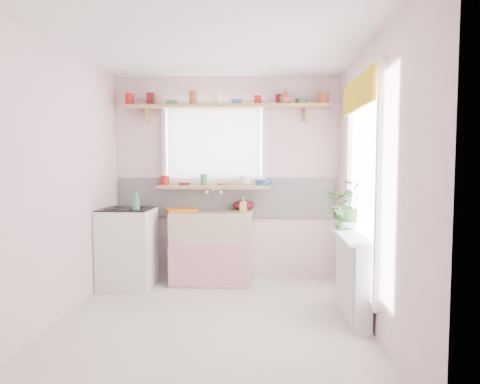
{
  "coord_description": "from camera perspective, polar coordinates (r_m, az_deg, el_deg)",
  "views": [
    {
      "loc": [
        0.45,
        -3.76,
        1.44
      ],
      "look_at": [
        0.23,
        0.55,
        1.14
      ],
      "focal_mm": 32.0,
      "sensor_mm": 36.0,
      "label": 1
    }
  ],
  "objects": [
    {
      "name": "room",
      "position": [
        4.63,
        5.58,
        3.07
      ],
      "size": [
        3.2,
        3.2,
        3.2
      ],
      "color": "silver",
      "rests_on": "ground"
    },
    {
      "name": "sink_unit",
      "position": [
        5.19,
        -3.76,
        -7.25
      ],
      "size": [
        0.95,
        0.65,
        1.11
      ],
      "color": "white",
      "rests_on": "ground"
    },
    {
      "name": "cooker",
      "position": [
        5.15,
        -14.73,
        -7.14
      ],
      "size": [
        0.58,
        0.58,
        0.93
      ],
      "color": "white",
      "rests_on": "ground"
    },
    {
      "name": "radiator_ledge",
      "position": [
        4.18,
        14.82,
        -10.62
      ],
      "size": [
        0.22,
        0.95,
        0.78
      ],
      "color": "white",
      "rests_on": "ground"
    },
    {
      "name": "windowsill",
      "position": [
        5.29,
        -3.56,
        0.7
      ],
      "size": [
        1.4,
        0.22,
        0.04
      ],
      "primitive_type": "cube",
      "color": "tan",
      "rests_on": "room"
    },
    {
      "name": "pine_shelf",
      "position": [
        5.29,
        -1.97,
        11.33
      ],
      "size": [
        2.52,
        0.24,
        0.04
      ],
      "primitive_type": "cube",
      "color": "tan",
      "rests_on": "room"
    },
    {
      "name": "shelf_crockery",
      "position": [
        5.31,
        -2.23,
        12.13
      ],
      "size": [
        2.47,
        0.11,
        0.12
      ],
      "color": "red",
      "rests_on": "pine_shelf"
    },
    {
      "name": "sill_crockery",
      "position": [
        5.29,
        -4.1,
        1.5
      ],
      "size": [
        1.35,
        0.11,
        0.12
      ],
      "color": "red",
      "rests_on": "windowsill"
    },
    {
      "name": "dish_tray",
      "position": [
        5.22,
        -7.83,
        -2.38
      ],
      "size": [
        0.42,
        0.38,
        0.03
      ],
      "primitive_type": "cube",
      "rotation": [
        0.0,
        0.0,
        0.41
      ],
      "color": "orange",
      "rests_on": "sink_unit"
    },
    {
      "name": "colander",
      "position": [
        5.29,
        0.51,
        -1.75
      ],
      "size": [
        0.36,
        0.36,
        0.13
      ],
      "primitive_type": "ellipsoid",
      "rotation": [
        0.0,
        0.0,
        -0.38
      ],
      "color": "#5C0F1A",
      "rests_on": "sink_unit"
    },
    {
      "name": "jade_plant",
      "position": [
        4.47,
        14.31,
        -1.53
      ],
      "size": [
        0.54,
        0.5,
        0.5
      ],
      "primitive_type": "imported",
      "rotation": [
        0.0,
        0.0,
        -0.29
      ],
      "color": "#326026",
      "rests_on": "radiator_ledge"
    },
    {
      "name": "fruit_bowl",
      "position": [
        4.49,
        14.26,
        -4.15
      ],
      "size": [
        0.34,
        0.34,
        0.08
      ],
      "primitive_type": "imported",
      "rotation": [
        0.0,
        0.0,
        -0.02
      ],
      "color": "white",
      "rests_on": "radiator_ledge"
    },
    {
      "name": "herb_pot",
      "position": [
        4.3,
        13.14,
        -3.48
      ],
      "size": [
        0.13,
        0.1,
        0.23
      ],
      "primitive_type": "imported",
      "rotation": [
        0.0,
        0.0,
        0.14
      ],
      "color": "#366D2B",
      "rests_on": "radiator_ledge"
    },
    {
      "name": "soap_bottle_sink",
      "position": [
        5.16,
        0.45,
        -1.65
      ],
      "size": [
        0.09,
        0.09,
        0.17
      ],
      "primitive_type": "imported",
      "rotation": [
        0.0,
        0.0,
        -0.17
      ],
      "color": "#DACB61",
      "rests_on": "sink_unit"
    },
    {
      "name": "sill_cup",
      "position": [
        5.19,
        0.61,
        1.44
      ],
      "size": [
        0.16,
        0.16,
        0.1
      ],
      "primitive_type": "imported",
      "rotation": [
        0.0,
        0.0,
        -0.27
      ],
      "color": "silver",
      "rests_on": "windowsill"
    },
    {
      "name": "sill_bowl",
      "position": [
        5.31,
        3.18,
        1.28
      ],
      "size": [
        0.25,
        0.25,
        0.07
      ],
      "primitive_type": "imported",
      "rotation": [
        0.0,
        0.0,
        0.2
      ],
      "color": "#355CAD",
      "rests_on": "windowsill"
    },
    {
      "name": "shelf_vase",
      "position": [
        5.24,
        6.11,
        12.48
      ],
      "size": [
        0.16,
        0.16,
        0.16
      ],
      "primitive_type": "imported",
      "rotation": [
        0.0,
        0.0,
        0.08
      ],
      "color": "#A34B32",
      "rests_on": "pine_shelf"
    },
    {
      "name": "cooker_bottle",
      "position": [
        4.81,
        -13.73,
        -0.98
      ],
      "size": [
        0.12,
        0.12,
        0.24
      ],
      "primitive_type": "imported",
      "rotation": [
        0.0,
        0.0,
        0.37
      ],
      "color": "#3D7A4E",
      "rests_on": "cooker"
    },
    {
      "name": "fruit",
      "position": [
        4.49,
        14.34,
        -3.35
      ],
      "size": [
        0.2,
        0.14,
        0.1
      ],
      "color": "orange",
      "rests_on": "fruit_bowl"
    }
  ]
}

